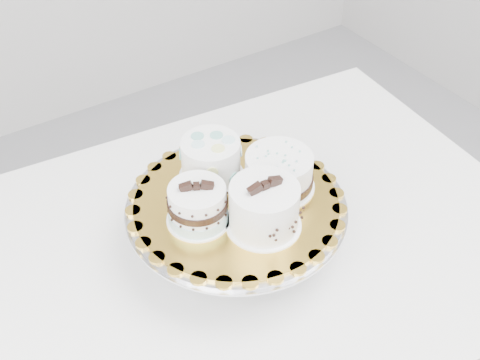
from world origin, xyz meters
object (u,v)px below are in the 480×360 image
cake_banded (198,206)px  cake_ribbon (279,173)px  table (223,278)px  cake_swirl (264,208)px  cake_dots (211,159)px  cake_board (236,202)px  cake_stand (236,217)px

cake_banded → cake_ribbon: (0.15, -0.00, -0.00)m
cake_banded → cake_ribbon: cake_banded is taller
table → cake_ribbon: bearing=-5.0°
cake_swirl → cake_dots: (-0.01, 0.15, -0.00)m
table → cake_ribbon: (0.10, -0.02, 0.22)m
cake_swirl → cake_ribbon: bearing=42.6°
table → cake_ribbon: 0.24m
table → cake_swirl: size_ratio=9.96×
cake_banded → cake_board: bearing=29.7°
cake_board → cake_banded: (-0.07, -0.00, 0.03)m
cake_ribbon → table: bearing=-175.9°
table → cake_banded: cake_banded is taller
table → cake_swirl: (0.03, -0.08, 0.23)m
cake_swirl → cake_ribbon: (0.07, 0.06, -0.01)m
cake_stand → cake_ribbon: size_ratio=2.71×
cake_board → cake_dots: 0.09m
table → cake_stand: 0.16m
cake_stand → cake_dots: (-0.00, 0.08, 0.07)m
cake_dots → table: bearing=-107.7°
cake_swirl → cake_dots: 0.15m
table → cake_stand: cake_stand is taller
cake_ribbon → cake_board: bearing=-171.6°
cake_swirl → cake_ribbon: cake_swirl is taller
cake_dots → cake_board: bearing=-88.1°
table → cake_swirl: cake_swirl is taller
cake_banded → cake_swirl: bearing=-12.9°
table → cake_ribbon: cake_ribbon is taller
cake_dots → cake_swirl: bearing=-86.2°
cake_board → cake_dots: size_ratio=2.78×
table → cake_board: cake_board is taller
cake_swirl → cake_stand: bearing=97.5°
table → cake_swirl: 0.24m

